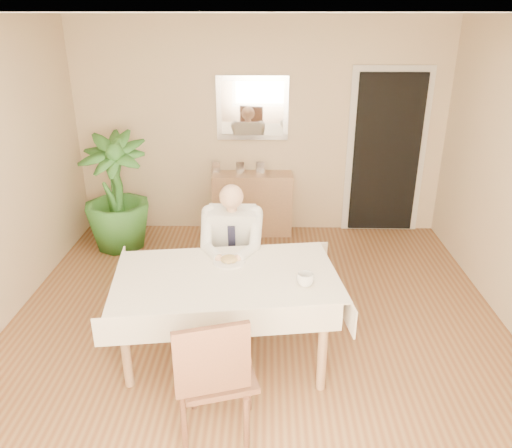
{
  "coord_description": "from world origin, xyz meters",
  "views": [
    {
      "loc": [
        0.09,
        -3.54,
        2.6
      ],
      "look_at": [
        0.0,
        0.35,
        0.95
      ],
      "focal_mm": 35.0,
      "sensor_mm": 36.0,
      "label": 1
    }
  ],
  "objects_px": {
    "dining_table": "(226,284)",
    "chair_far": "(234,257)",
    "sideboard": "(252,204)",
    "coffee_mug": "(305,280)",
    "chair_near": "(215,373)",
    "seated_man": "(232,248)",
    "potted_palm": "(116,193)"
  },
  "relations": [
    {
      "from": "chair_near",
      "to": "coffee_mug",
      "type": "height_order",
      "value": "chair_near"
    },
    {
      "from": "dining_table",
      "to": "potted_palm",
      "type": "bearing_deg",
      "value": 117.33
    },
    {
      "from": "chair_far",
      "to": "sideboard",
      "type": "relative_size",
      "value": 0.85
    },
    {
      "from": "dining_table",
      "to": "coffee_mug",
      "type": "height_order",
      "value": "coffee_mug"
    },
    {
      "from": "chair_near",
      "to": "seated_man",
      "type": "distance_m",
      "value": 1.48
    },
    {
      "from": "seated_man",
      "to": "coffee_mug",
      "type": "height_order",
      "value": "seated_man"
    },
    {
      "from": "coffee_mug",
      "to": "sideboard",
      "type": "distance_m",
      "value": 2.73
    },
    {
      "from": "dining_table",
      "to": "chair_near",
      "type": "relative_size",
      "value": 1.92
    },
    {
      "from": "dining_table",
      "to": "chair_far",
      "type": "height_order",
      "value": "chair_far"
    },
    {
      "from": "potted_palm",
      "to": "sideboard",
      "type": "bearing_deg",
      "value": 15.78
    },
    {
      "from": "dining_table",
      "to": "chair_near",
      "type": "bearing_deg",
      "value": -97.92
    },
    {
      "from": "coffee_mug",
      "to": "chair_near",
      "type": "bearing_deg",
      "value": -129.25
    },
    {
      "from": "coffee_mug",
      "to": "sideboard",
      "type": "bearing_deg",
      "value": 99.98
    },
    {
      "from": "dining_table",
      "to": "sideboard",
      "type": "xyz_separation_m",
      "value": [
        0.13,
        2.51,
        -0.28
      ]
    },
    {
      "from": "dining_table",
      "to": "coffee_mug",
      "type": "distance_m",
      "value": 0.63
    },
    {
      "from": "seated_man",
      "to": "dining_table",
      "type": "bearing_deg",
      "value": -90.0
    },
    {
      "from": "chair_far",
      "to": "potted_palm",
      "type": "xyz_separation_m",
      "value": [
        -1.44,
        1.19,
        0.22
      ]
    },
    {
      "from": "chair_near",
      "to": "potted_palm",
      "type": "distance_m",
      "value": 3.28
    },
    {
      "from": "sideboard",
      "to": "chair_far",
      "type": "bearing_deg",
      "value": -96.6
    },
    {
      "from": "coffee_mug",
      "to": "sideboard",
      "type": "xyz_separation_m",
      "value": [
        -0.47,
        2.66,
        -0.41
      ]
    },
    {
      "from": "chair_far",
      "to": "sideboard",
      "type": "bearing_deg",
      "value": 82.71
    },
    {
      "from": "chair_near",
      "to": "seated_man",
      "type": "bearing_deg",
      "value": 73.39
    },
    {
      "from": "potted_palm",
      "to": "dining_table",
      "type": "bearing_deg",
      "value": -54.99
    },
    {
      "from": "dining_table",
      "to": "coffee_mug",
      "type": "relative_size",
      "value": 14.61
    },
    {
      "from": "seated_man",
      "to": "sideboard",
      "type": "xyz_separation_m",
      "value": [
        0.13,
        1.91,
        -0.3
      ]
    },
    {
      "from": "potted_palm",
      "to": "chair_near",
      "type": "bearing_deg",
      "value": -63.91
    },
    {
      "from": "sideboard",
      "to": "potted_palm",
      "type": "height_order",
      "value": "potted_palm"
    },
    {
      "from": "sideboard",
      "to": "potted_palm",
      "type": "distance_m",
      "value": 1.66
    },
    {
      "from": "seated_man",
      "to": "sideboard",
      "type": "relative_size",
      "value": 1.27
    },
    {
      "from": "dining_table",
      "to": "chair_far",
      "type": "relative_size",
      "value": 2.22
    },
    {
      "from": "chair_far",
      "to": "potted_palm",
      "type": "distance_m",
      "value": 1.88
    },
    {
      "from": "potted_palm",
      "to": "coffee_mug",
      "type": "bearing_deg",
      "value": -47.37
    }
  ]
}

